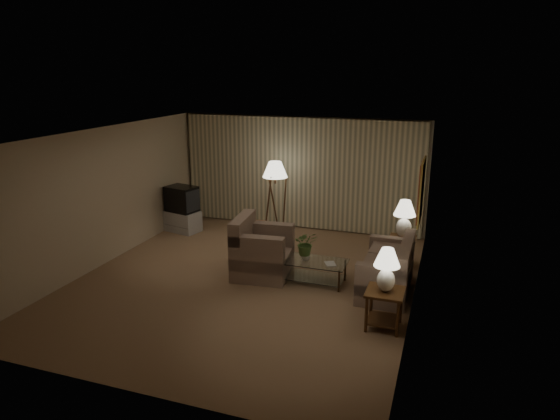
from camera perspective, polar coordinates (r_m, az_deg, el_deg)
The scene contains 16 objects.
ground at distance 9.35m, azimuth -3.96°, elevation -8.02°, with size 7.00×7.00×0.00m, color #8E664E.
room_shell at distance 10.15m, azimuth -0.71°, elevation 4.33°, with size 6.04×7.02×2.72m.
sofa at distance 9.01m, azimuth 12.03°, elevation -6.79°, with size 1.64×0.82×0.73m.
armchair at distance 9.41m, azimuth -1.98°, elevation -4.89°, with size 1.27×1.22×0.89m.
side_table_near at distance 7.75m, azimuth 11.85°, elevation -10.28°, with size 0.55×0.55×0.60m.
side_table_far at distance 10.15m, azimuth 13.80°, elevation -4.06°, with size 0.51×0.43×0.60m.
table_lamp_near at distance 7.51m, azimuth 12.10°, elevation -6.28°, with size 0.39×0.39×0.67m.
table_lamp_far at distance 9.95m, azimuth 14.04°, elevation -0.61°, with size 0.43×0.43×0.74m.
coffee_table at distance 9.17m, azimuth 3.83°, elevation -6.62°, with size 1.21×0.66×0.41m.
tv_cabinet at distance 12.20m, azimuth -11.03°, elevation -1.24°, with size 0.90×0.67×0.50m, color #B1B1B4.
crt_tv at distance 12.05m, azimuth -11.17°, elevation 1.26°, with size 0.80×0.65×0.60m, color black.
floor_lamp at distance 11.47m, azimuth -0.56°, elevation 1.44°, with size 0.57×0.57×1.76m.
ottoman at distance 11.23m, azimuth -2.63°, elevation -2.66°, with size 0.64×0.64×0.43m, color #B6673D.
vase at distance 9.13m, azimuth 2.94°, elevation -5.23°, with size 0.16×0.16×0.17m, color white.
flowers at distance 9.02m, azimuth 2.97°, elevation -3.40°, with size 0.41×0.35×0.45m, color #4D7333.
book at distance 8.97m, azimuth 5.22°, elevation -6.19°, with size 0.18×0.24×0.02m, color olive.
Camera 1 is at (3.39, -7.85, 3.79)m, focal length 32.00 mm.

